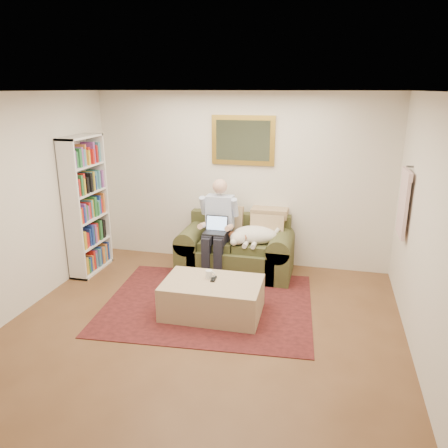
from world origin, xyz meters
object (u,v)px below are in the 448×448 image
at_px(sofa, 236,254).
at_px(bookshelf, 86,206).
at_px(sleeping_dog, 255,235).
at_px(coffee_mug, 209,274).
at_px(seated_man, 217,229).
at_px(laptop, 216,228).
at_px(ottoman, 212,298).

distance_m(sofa, bookshelf, 2.29).
height_order(sofa, sleeping_dog, sofa).
bearing_deg(bookshelf, coffee_mug, -20.72).
bearing_deg(seated_man, laptop, -90.00).
xyz_separation_m(sleeping_dog, bookshelf, (-2.43, -0.36, 0.37)).
height_order(laptop, ottoman, laptop).
relative_size(seated_man, laptop, 4.33).
bearing_deg(sofa, ottoman, -90.08).
bearing_deg(seated_man, sofa, 31.45).
bearing_deg(sleeping_dog, bookshelf, -171.49).
height_order(seated_man, sleeping_dog, seated_man).
bearing_deg(laptop, seated_man, 90.00).
distance_m(laptop, bookshelf, 1.92).
bearing_deg(laptop, sofa, 41.02).
bearing_deg(sofa, bookshelf, -168.16).
relative_size(seated_man, bookshelf, 0.70).
distance_m(sofa, coffee_mug, 1.24).
distance_m(sleeping_dog, ottoman, 1.34).
xyz_separation_m(sofa, bookshelf, (-2.13, -0.45, 0.71)).
bearing_deg(sleeping_dog, sofa, 164.26).
relative_size(ottoman, coffee_mug, 11.66).
xyz_separation_m(sofa, ottoman, (-0.00, -1.32, -0.07)).
distance_m(seated_man, ottoman, 1.29).
bearing_deg(sofa, coffee_mug, -93.21).
bearing_deg(sofa, laptop, -138.98).
distance_m(sleeping_dog, bookshelf, 2.48).
xyz_separation_m(seated_man, coffee_mug, (0.18, -1.08, -0.22)).
bearing_deg(sofa, sleeping_dog, -15.74).
xyz_separation_m(seated_man, ottoman, (0.25, -1.17, -0.48)).
height_order(sofa, coffee_mug, sofa).
height_order(sofa, seated_man, seated_man).
xyz_separation_m(ottoman, bookshelf, (-2.13, 0.88, 0.79)).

